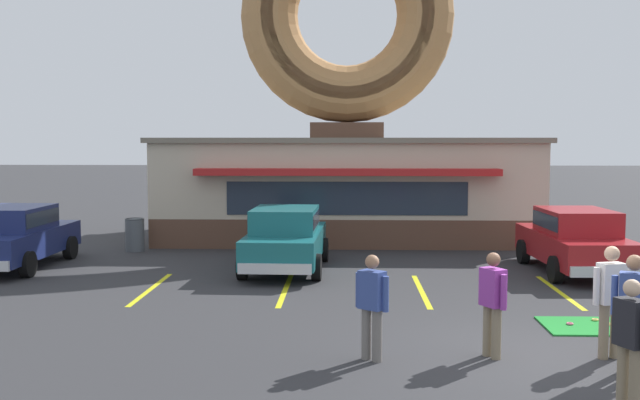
{
  "coord_description": "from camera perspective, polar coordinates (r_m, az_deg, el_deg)",
  "views": [
    {
      "loc": [
        -2.77,
        -11.27,
        3.36
      ],
      "look_at": [
        -3.35,
        5.0,
        2.0
      ],
      "focal_mm": 42.0,
      "sensor_mm": 36.0,
      "label": 1
    }
  ],
  "objects": [
    {
      "name": "ground_plane",
      "position": [
        12.09,
        15.53,
        -11.54
      ],
      "size": [
        160.0,
        160.0,
        0.0
      ],
      "primitive_type": "plane",
      "color": "#2D2D30"
    },
    {
      "name": "donut_shop_building",
      "position": [
        25.22,
        2.06,
        5.63
      ],
      "size": [
        12.3,
        6.75,
        10.96
      ],
      "color": "brown",
      "rests_on": "ground"
    },
    {
      "name": "mini_donut_near_left",
      "position": [
        14.7,
        20.23,
        -8.55
      ],
      "size": [
        0.13,
        0.13,
        0.04
      ],
      "primitive_type": "torus",
      "color": "#E5C666",
      "rests_on": "putting_mat"
    },
    {
      "name": "mini_donut_near_right",
      "position": [
        14.44,
        21.25,
        -8.81
      ],
      "size": [
        0.13,
        0.13,
        0.04
      ],
      "primitive_type": "torus",
      "color": "#E5C666",
      "rests_on": "putting_mat"
    },
    {
      "name": "mini_donut_mid_right",
      "position": [
        14.24,
        18.51,
        -8.92
      ],
      "size": [
        0.13,
        0.13,
        0.04
      ],
      "primitive_type": "torus",
      "color": "#D8667F",
      "rests_on": "putting_mat"
    },
    {
      "name": "golf_ball",
      "position": [
        14.5,
        21.61,
        -8.76
      ],
      "size": [
        0.04,
        0.04,
        0.04
      ],
      "primitive_type": "sphere",
      "color": "white",
      "rests_on": "putting_mat"
    },
    {
      "name": "car_navy",
      "position": [
        20.85,
        -22.19,
        -2.43
      ],
      "size": [
        2.01,
        4.57,
        1.6
      ],
      "color": "navy",
      "rests_on": "ground"
    },
    {
      "name": "car_teal",
      "position": [
        18.95,
        -2.64,
        -2.77
      ],
      "size": [
        2.09,
        4.61,
        1.6
      ],
      "color": "#196066",
      "rests_on": "ground"
    },
    {
      "name": "car_red",
      "position": [
        19.62,
        18.84,
        -2.77
      ],
      "size": [
        2.11,
        4.62,
        1.6
      ],
      "color": "maroon",
      "rests_on": "ground"
    },
    {
      "name": "pedestrian_blue_sweater_man",
      "position": [
        11.57,
        22.75,
        -7.6
      ],
      "size": [
        0.56,
        0.37,
        1.72
      ],
      "color": "#7F7056",
      "rests_on": "ground"
    },
    {
      "name": "pedestrian_hooded_kid",
      "position": [
        10.07,
        22.57,
        -9.7
      ],
      "size": [
        0.37,
        0.55,
        1.64
      ],
      "color": "#7F7056",
      "rests_on": "ground"
    },
    {
      "name": "pedestrian_leather_jacket_man",
      "position": [
        11.79,
        13.02,
        -7.41
      ],
      "size": [
        0.39,
        0.54,
        1.62
      ],
      "color": "#7F7056",
      "rests_on": "ground"
    },
    {
      "name": "pedestrian_clipboard_woman",
      "position": [
        11.36,
        3.98,
        -7.79
      ],
      "size": [
        0.49,
        0.42,
        1.61
      ],
      "color": "slate",
      "rests_on": "ground"
    },
    {
      "name": "pedestrian_beanie_man",
      "position": [
        12.24,
        21.27,
        -6.84
      ],
      "size": [
        0.58,
        0.34,
        1.73
      ],
      "color": "#7F7056",
      "rests_on": "ground"
    },
    {
      "name": "trash_bin",
      "position": [
        22.88,
        -13.93,
        -2.55
      ],
      "size": [
        0.57,
        0.57,
        0.97
      ],
      "color": "#51565B",
      "rests_on": "ground"
    },
    {
      "name": "parking_stripe_far_left",
      "position": [
        17.18,
        -12.76,
        -6.62
      ],
      "size": [
        0.12,
        3.6,
        0.01
      ],
      "primitive_type": "cube",
      "color": "yellow",
      "rests_on": "ground"
    },
    {
      "name": "parking_stripe_left",
      "position": [
        16.67,
        -2.66,
        -6.85
      ],
      "size": [
        0.12,
        3.6,
        0.01
      ],
      "primitive_type": "cube",
      "color": "yellow",
      "rests_on": "ground"
    },
    {
      "name": "parking_stripe_mid_left",
      "position": [
        16.7,
        7.73,
        -6.87
      ],
      "size": [
        0.12,
        3.6,
        0.01
      ],
      "primitive_type": "cube",
      "color": "yellow",
      "rests_on": "ground"
    },
    {
      "name": "parking_stripe_centre",
      "position": [
        17.26,
        17.76,
        -6.67
      ],
      "size": [
        0.12,
        3.6,
        0.01
      ],
      "primitive_type": "cube",
      "color": "yellow",
      "rests_on": "ground"
    }
  ]
}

